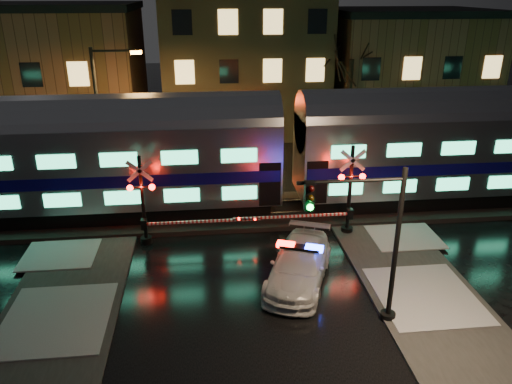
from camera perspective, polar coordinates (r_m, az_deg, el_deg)
ground at (r=20.55m, az=-1.73°, el=-8.44°), size 120.00×120.00×0.00m
ballast at (r=24.92m, az=-2.66°, el=-2.33°), size 90.00×4.20×0.24m
sidewalk_right at (r=17.46m, az=22.83°, el=-16.52°), size 4.00×20.00×0.12m
building_left at (r=41.74m, az=-22.96°, el=12.36°), size 14.00×10.00×9.00m
building_mid at (r=40.52m, az=-1.54°, el=15.59°), size 12.00×11.00×11.50m
building_right at (r=43.28m, az=16.44°, el=13.15°), size 12.00×10.00×8.50m
train at (r=24.04m, az=3.75°, el=5.05°), size 51.00×3.12×5.92m
police_car at (r=19.25m, az=4.96°, el=-8.30°), size 3.69×5.38×1.61m
crossing_signal_right at (r=22.58m, az=9.80°, el=-0.86°), size 5.94×0.66×4.21m
crossing_signal_left at (r=21.92m, az=-11.83°, el=-1.95°), size 5.72×0.65×4.05m
traffic_light at (r=16.31m, az=12.97°, el=-5.99°), size 3.57×0.67×5.51m
streetlight at (r=27.78m, az=-17.04°, el=8.80°), size 2.59×0.27×7.75m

